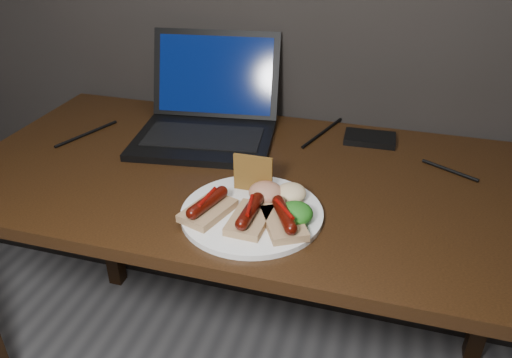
{
  "coord_description": "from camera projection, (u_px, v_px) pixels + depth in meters",
  "views": [
    {
      "loc": [
        0.29,
        0.4,
        1.33
      ],
      "look_at": [
        0.04,
        1.24,
        0.82
      ],
      "focal_mm": 35.0,
      "sensor_mm": 36.0,
      "label": 1
    }
  ],
  "objects": [
    {
      "name": "salsa_mound",
      "position": [
        266.0,
        192.0,
        1.04
      ],
      "size": [
        0.07,
        0.07,
        0.04
      ],
      "primitive_type": "ellipsoid",
      "color": "maroon",
      "rests_on": "plate"
    },
    {
      "name": "laptop",
      "position": [
        208.0,
        116.0,
        1.34
      ],
      "size": [
        0.4,
        0.4,
        0.25
      ],
      "color": "black",
      "rests_on": "desk"
    },
    {
      "name": "bread_sausage_center",
      "position": [
        250.0,
        216.0,
        0.97
      ],
      "size": [
        0.07,
        0.12,
        0.04
      ],
      "color": "tan",
      "rests_on": "plate"
    },
    {
      "name": "hard_drive",
      "position": [
        370.0,
        138.0,
        1.32
      ],
      "size": [
        0.14,
        0.09,
        0.02
      ],
      "primitive_type": "cube",
      "rotation": [
        0.0,
        0.0,
        0.04
      ],
      "color": "black",
      "rests_on": "desk"
    },
    {
      "name": "bread_sausage_right",
      "position": [
        284.0,
        219.0,
        0.96
      ],
      "size": [
        0.12,
        0.13,
        0.04
      ],
      "color": "tan",
      "rests_on": "plate"
    },
    {
      "name": "bread_sausage_left",
      "position": [
        208.0,
        207.0,
        1.0
      ],
      "size": [
        0.1,
        0.13,
        0.04
      ],
      "color": "tan",
      "rests_on": "plate"
    },
    {
      "name": "coleslaw_mound",
      "position": [
        291.0,
        193.0,
        1.04
      ],
      "size": [
        0.06,
        0.06,
        0.04
      ],
      "primitive_type": "ellipsoid",
      "color": "#F0E4CF",
      "rests_on": "plate"
    },
    {
      "name": "desk",
      "position": [
        256.0,
        205.0,
        1.22
      ],
      "size": [
        1.4,
        0.7,
        0.75
      ],
      "color": "#371F0D",
      "rests_on": "ground"
    },
    {
      "name": "salad_greens",
      "position": [
        295.0,
        213.0,
        0.97
      ],
      "size": [
        0.07,
        0.07,
        0.04
      ],
      "primitive_type": "ellipsoid",
      "color": "#1B4F0F",
      "rests_on": "plate"
    },
    {
      "name": "desk_cables",
      "position": [
        258.0,
        144.0,
        1.3
      ],
      "size": [
        1.04,
        0.39,
        0.01
      ],
      "color": "black",
      "rests_on": "desk"
    },
    {
      "name": "plate",
      "position": [
        252.0,
        213.0,
        1.02
      ],
      "size": [
        0.34,
        0.34,
        0.01
      ],
      "primitive_type": "cylinder",
      "rotation": [
        0.0,
        0.0,
        -0.21
      ],
      "color": "white",
      "rests_on": "desk"
    },
    {
      "name": "crispbread",
      "position": [
        253.0,
        174.0,
        1.06
      ],
      "size": [
        0.09,
        0.01,
        0.08
      ],
      "primitive_type": "cube",
      "color": "olive",
      "rests_on": "plate"
    }
  ]
}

